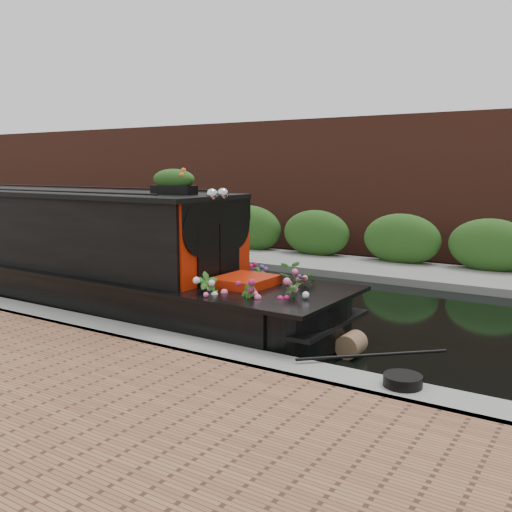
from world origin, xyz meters
The scene contains 8 objects.
ground centered at (0.00, 0.00, 0.00)m, with size 80.00×80.00×0.00m, color black.
near_bank_coping centered at (0.00, -3.30, 0.00)m, with size 40.00×0.60×0.50m, color gray.
far_bank_path centered at (0.00, 4.20, 0.00)m, with size 40.00×2.40×0.34m, color slate.
far_hedge centered at (0.00, 5.10, 0.00)m, with size 40.00×1.10×2.80m, color #29531B.
far_brick_wall centered at (0.00, 7.20, 0.00)m, with size 40.00×1.00×8.00m, color #5C2B1F.
narrowboat centered at (-2.34, -1.92, 0.82)m, with size 11.70×2.19×2.75m.
rope_fender centered at (3.92, -1.92, 0.16)m, with size 0.33×0.33×0.38m, color brown.
coiled_mooring_rope centered at (5.06, -3.21, 0.31)m, with size 0.42×0.42×0.12m, color black.
Camera 1 is at (6.87, -8.91, 2.56)m, focal length 40.00 mm.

